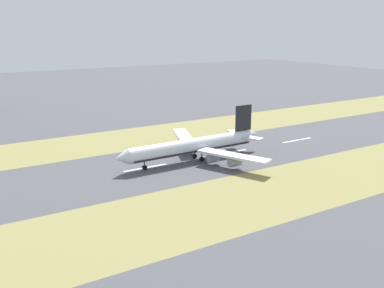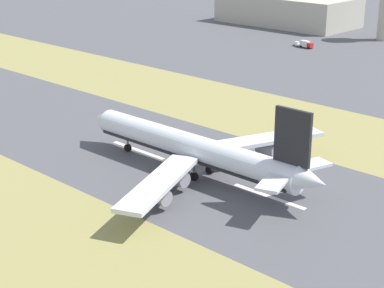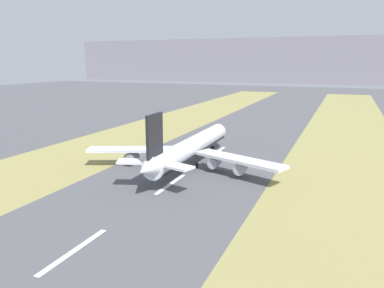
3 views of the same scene
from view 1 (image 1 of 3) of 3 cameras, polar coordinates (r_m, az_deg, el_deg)
name	(u,v)px [view 1 (image 1 of 3)]	position (r m, az deg, el deg)	size (l,w,h in m)	color
ground_plane	(190,160)	(182.04, -0.28, -2.00)	(800.00, 800.00, 0.00)	#4C4C51
grass_median_west	(263,194)	(147.74, 8.99, -6.28)	(40.00, 600.00, 0.01)	olive
grass_median_east	(141,137)	(220.22, -6.45, 0.91)	(40.00, 600.00, 0.01)	olive
centreline_dash_near	(297,140)	(218.38, 13.21, 0.48)	(1.20, 18.00, 0.01)	silver
centreline_dash_mid	(229,152)	(192.81, 4.75, -1.08)	(1.20, 18.00, 0.01)	silver
centreline_dash_far	(145,168)	(172.80, -5.97, -3.01)	(1.20, 18.00, 0.01)	silver
airplane_main_jet	(196,146)	(179.79, 0.51, -0.22)	(64.13, 67.08, 20.20)	silver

